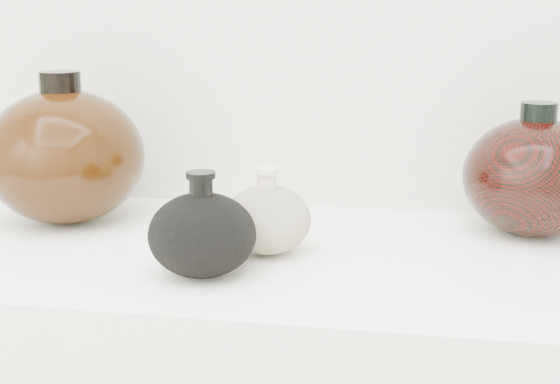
% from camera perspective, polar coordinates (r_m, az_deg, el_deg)
% --- Properties ---
extents(black_gourd_vase, '(0.18, 0.18, 0.13)m').
position_cam_1_polar(black_gourd_vase, '(0.98, -5.71, -3.06)').
color(black_gourd_vase, black).
rests_on(black_gourd_vase, display_counter).
extents(cream_gourd_vase, '(0.16, 0.16, 0.12)m').
position_cam_1_polar(cream_gourd_vase, '(1.06, -0.96, -1.97)').
color(cream_gourd_vase, '#BCAF96').
rests_on(cream_gourd_vase, display_counter).
extents(left_round_pot, '(0.27, 0.27, 0.23)m').
position_cam_1_polar(left_round_pot, '(1.25, -15.46, 2.57)').
color(left_round_pot, black).
rests_on(left_round_pot, display_counter).
extents(right_round_pot, '(0.25, 0.25, 0.20)m').
position_cam_1_polar(right_round_pot, '(1.20, 18.06, 1.09)').
color(right_round_pot, black).
rests_on(right_round_pot, display_counter).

